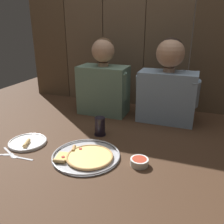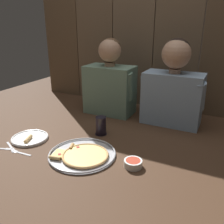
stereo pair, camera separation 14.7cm
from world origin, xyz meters
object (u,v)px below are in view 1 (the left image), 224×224
Objects in this scene: pizza_tray at (87,156)px; dinner_plate at (28,142)px; diner_right at (168,85)px; dipping_bowl at (139,162)px; diner_left at (103,81)px; drinking_glass at (100,126)px.

pizza_tray is 1.64× the size of dinner_plate.
diner_right reaches higher than pizza_tray.
dipping_bowl is 0.84m from diner_left.
diner_left is (-0.13, 0.39, 0.20)m from drinking_glass.
drinking_glass is 0.46m from diner_left.
diner_left is (0.24, 0.66, 0.25)m from dinner_plate.
diner_right is at bearing 42.07° from dinner_plate.
diner_right is at bearing 64.78° from pizza_tray.
pizza_tray is at bearing -174.56° from dipping_bowl.
pizza_tray is 0.62× the size of diner_right.
pizza_tray is 3.96× the size of dipping_bowl.
drinking_glass is at bearing 141.74° from dipping_bowl.
drinking_glass is at bearing 98.62° from pizza_tray.
drinking_glass is 0.21× the size of diner_left.
diner_left is 0.98× the size of diner_right.
dinner_plate is 2.41× the size of dipping_bowl.
pizza_tray is 0.29m from dipping_bowl.
diner_left reaches higher than dipping_bowl.
drinking_glass reaches higher than dipping_bowl.
dipping_bowl reaches higher than pizza_tray.
drinking_glass is at bearing -71.24° from diner_left.
diner_left reaches higher than dinner_plate.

